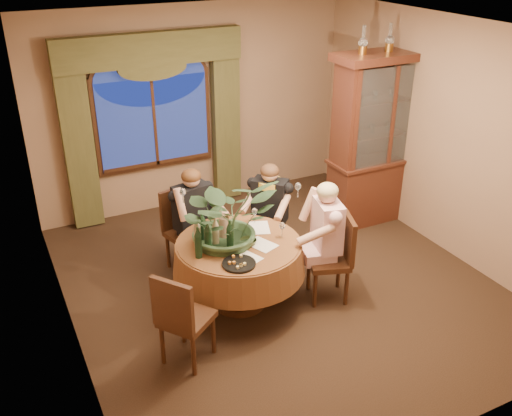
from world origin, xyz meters
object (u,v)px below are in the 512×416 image
oil_lamp_left (363,40)px  wine_bottle_4 (197,234)px  chair_back (187,232)px  oil_lamp_center (390,37)px  chair_back_right (264,222)px  china_cabinet (380,139)px  chair_front_left (187,316)px  wine_bottle_1 (230,235)px  wine_bottle_2 (216,233)px  chair_right (328,259)px  wine_bottle_5 (208,237)px  person_scarf (270,213)px  wine_bottle_0 (202,227)px  wine_bottle_3 (198,243)px  centerpiece_plant (226,185)px  stoneware_vase (224,228)px  person_back (193,220)px  person_pink (326,240)px  dining_table (239,273)px  oil_lamp_right (416,35)px  olive_bowl (248,242)px

oil_lamp_left → wine_bottle_4: (-2.56, -0.94, -1.54)m
chair_back → oil_lamp_left: bearing=167.9°
oil_lamp_center → chair_back_right: (-1.86, -0.29, -1.97)m
china_cabinet → chair_front_left: 3.76m
wine_bottle_1 → oil_lamp_center: bearing=22.8°
chair_back → wine_bottle_2: wine_bottle_2 is taller
chair_right → wine_bottle_5: (-1.26, 0.28, 0.44)m
person_scarf → wine_bottle_0: bearing=72.0°
oil_lamp_left → wine_bottle_3: size_ratio=1.03×
chair_back → centerpiece_plant: bearing=85.6°
oil_lamp_center → chair_back: size_ratio=0.35×
stoneware_vase → chair_right: bearing=-24.1°
chair_front_left → person_back: (0.62, 1.46, 0.16)m
person_pink → wine_bottle_1: bearing=96.9°
wine_bottle_3 → wine_bottle_0: bearing=60.7°
wine_bottle_2 → wine_bottle_5: (-0.11, -0.05, 0.00)m
oil_lamp_left → person_scarf: bearing=-165.5°
chair_back_right → person_back: 0.88m
wine_bottle_3 → centerpiece_plant: bearing=24.5°
dining_table → chair_front_left: chair_front_left is taller
stoneware_vase → wine_bottle_5: bearing=-146.2°
oil_lamp_right → wine_bottle_1: (-3.07, -1.12, -1.54)m
person_scarf → wine_bottle_3: bearing=79.5°
dining_table → stoneware_vase: 0.53m
olive_bowl → wine_bottle_1: 0.25m
chair_back → chair_front_left: same height
oil_lamp_right → wine_bottle_4: size_ratio=1.03×
person_pink → oil_lamp_right: bearing=-44.2°
wine_bottle_2 → wine_bottle_3: size_ratio=1.00×
wine_bottle_1 → chair_back_right: bearing=45.6°
person_back → olive_bowl: bearing=93.2°
dining_table → chair_back_right: bearing=47.3°
wine_bottle_1 → wine_bottle_5: (-0.21, 0.06, 0.00)m
china_cabinet → wine_bottle_1: size_ratio=6.92×
china_cabinet → chair_right: bearing=-140.5°
oil_lamp_left → chair_front_left: bearing=-151.3°
wine_bottle_4 → china_cabinet: bearing=17.7°
person_scarf → wine_bottle_1: (-0.85, -0.75, 0.28)m
chair_right → chair_back_right: (-0.22, 1.06, 0.00)m
chair_right → person_scarf: bearing=31.0°
dining_table → wine_bottle_2: (-0.25, 0.01, 0.54)m
chair_front_left → wine_bottle_0: bearing=111.8°
wine_bottle_1 → oil_lamp_left: bearing=26.2°
wine_bottle_0 → chair_back: bearing=83.9°
centerpiece_plant → wine_bottle_0: size_ratio=3.33×
oil_lamp_center → wine_bottle_4: size_ratio=1.03×
chair_front_left → person_scarf: person_scarf is taller
oil_lamp_right → olive_bowl: oil_lamp_right is taller
oil_lamp_left → wine_bottle_0: size_ratio=1.03×
wine_bottle_0 → chair_front_left: bearing=-122.0°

